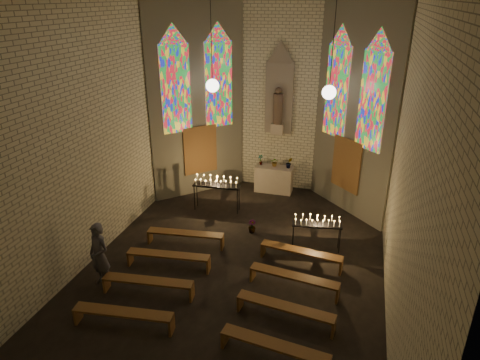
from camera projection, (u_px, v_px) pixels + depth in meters
name	position (u px, v px, depth m)	size (l,w,h in m)	color
floor	(232.00, 272.00, 11.68)	(12.00, 12.00, 0.00)	black
room	(263.00, 109.00, 13.16)	(8.22, 12.43, 7.00)	beige
altar	(274.00, 179.00, 16.28)	(1.40, 0.60, 1.00)	#B7A995
flower_vase_left	(261.00, 160.00, 16.22)	(0.21, 0.14, 0.40)	#4C723F
flower_vase_center	(275.00, 162.00, 16.09)	(0.30, 0.26, 0.34)	#4C723F
flower_vase_right	(289.00, 163.00, 15.90)	(0.23, 0.19, 0.42)	#4C723F
aisle_flower_pot	(252.00, 226.00, 13.56)	(0.23, 0.23, 0.42)	#4C723F
votive_stand_left	(216.00, 183.00, 14.64)	(1.65, 0.51, 1.20)	black
votive_stand_right	(317.00, 222.00, 12.38)	(1.47, 0.57, 1.05)	black
pew_left_0	(185.00, 235.00, 12.80)	(2.33, 0.59, 0.44)	brown
pew_right_0	(301.00, 253.00, 11.91)	(2.33, 0.59, 0.44)	brown
pew_left_1	(168.00, 256.00, 11.74)	(2.33, 0.59, 0.44)	brown
pew_right_1	(294.00, 278.00, 10.86)	(2.33, 0.59, 0.44)	brown
pew_left_2	(148.00, 282.00, 10.68)	(2.33, 0.59, 0.44)	brown
pew_right_2	(285.00, 308.00, 9.80)	(2.33, 0.59, 0.44)	brown
pew_left_3	(123.00, 314.00, 9.63)	(2.33, 0.59, 0.44)	brown
pew_right_3	(275.00, 347.00, 8.74)	(2.33, 0.59, 0.44)	brown
visitor	(99.00, 255.00, 10.85)	(0.65, 0.42, 1.77)	#46464F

